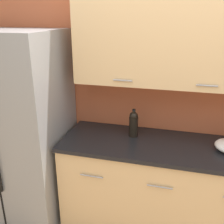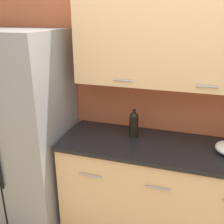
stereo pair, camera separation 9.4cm
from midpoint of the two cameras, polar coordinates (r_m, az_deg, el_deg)
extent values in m
cube|color=#BC5B38|center=(2.51, 18.39, 3.50)|extent=(10.00, 0.05, 2.60)
cube|color=#E0B77F|center=(2.23, 22.37, 16.33)|extent=(2.21, 0.32, 0.93)
cylinder|color=#99999E|center=(2.18, 3.54, 6.85)|extent=(0.16, 0.01, 0.01)
cylinder|color=#99999E|center=(2.12, 21.21, 5.15)|extent=(0.16, 0.01, 0.01)
cube|color=#E0B77F|center=(2.55, 18.30, -16.50)|extent=(2.36, 0.62, 0.81)
cube|color=black|center=(2.32, 19.45, -8.27)|extent=(2.38, 0.64, 0.03)
cylinder|color=#99999E|center=(2.26, -3.57, -13.68)|extent=(0.20, 0.01, 0.01)
cylinder|color=#99999E|center=(2.16, 11.18, -15.98)|extent=(0.20, 0.01, 0.01)
cube|color=gray|center=(2.72, -18.33, -3.38)|extent=(0.90, 0.75, 1.87)
cylinder|color=black|center=(2.40, 5.86, -3.31)|extent=(0.08, 0.08, 0.18)
sphere|color=black|center=(2.36, 5.95, -0.95)|extent=(0.08, 0.08, 0.08)
cylinder|color=black|center=(2.35, 5.97, -0.58)|extent=(0.03, 0.03, 0.06)
cylinder|color=black|center=(2.34, 6.00, 0.32)|extent=(0.03, 0.03, 0.02)
camera|label=1|loc=(0.05, -88.83, 0.44)|focal=42.00mm
camera|label=2|loc=(0.05, 91.17, -0.44)|focal=42.00mm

